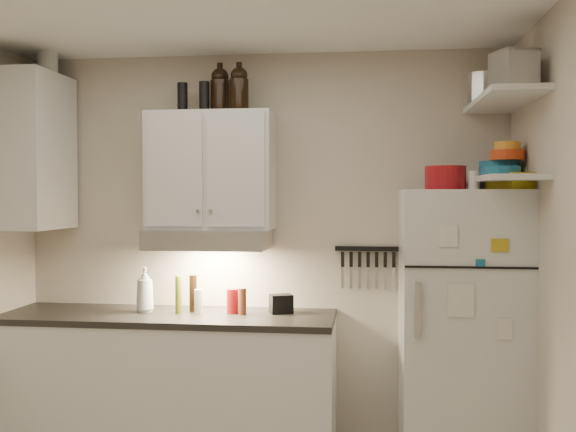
# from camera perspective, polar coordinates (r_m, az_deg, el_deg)

# --- Properties ---
(back_wall) EXTENTS (3.20, 0.02, 2.60)m
(back_wall) POSITION_cam_1_polar(r_m,az_deg,el_deg) (4.29, -2.34, -3.06)
(back_wall) COLOR beige
(back_wall) RESTS_ON ground
(base_cabinet) EXTENTS (2.10, 0.60, 0.88)m
(base_cabinet) POSITION_cam_1_polar(r_m,az_deg,el_deg) (4.28, -10.56, -14.85)
(base_cabinet) COLOR silver
(base_cabinet) RESTS_ON floor
(countertop) EXTENTS (2.10, 0.62, 0.04)m
(countertop) POSITION_cam_1_polar(r_m,az_deg,el_deg) (4.17, -10.60, -8.78)
(countertop) COLOR black
(countertop) RESTS_ON base_cabinet
(upper_cabinet) EXTENTS (0.80, 0.33, 0.75)m
(upper_cabinet) POSITION_cam_1_polar(r_m,az_deg,el_deg) (4.16, -6.82, 4.01)
(upper_cabinet) COLOR silver
(upper_cabinet) RESTS_ON back_wall
(side_cabinet) EXTENTS (0.33, 0.55, 1.00)m
(side_cabinet) POSITION_cam_1_polar(r_m,az_deg,el_deg) (4.46, -21.65, 5.36)
(side_cabinet) COLOR silver
(side_cabinet) RESTS_ON left_wall
(range_hood) EXTENTS (0.76, 0.46, 0.12)m
(range_hood) POSITION_cam_1_polar(r_m,az_deg,el_deg) (4.11, -7.02, -2.03)
(range_hood) COLOR silver
(range_hood) RESTS_ON back_wall
(fridge) EXTENTS (0.70, 0.68, 1.70)m
(fridge) POSITION_cam_1_polar(r_m,az_deg,el_deg) (3.99, 15.09, -10.02)
(fridge) COLOR silver
(fridge) RESTS_ON floor
(shelf_hi) EXTENTS (0.30, 0.95, 0.03)m
(shelf_hi) POSITION_cam_1_polar(r_m,az_deg,el_deg) (3.85, 18.55, 9.71)
(shelf_hi) COLOR silver
(shelf_hi) RESTS_ON right_wall
(shelf_lo) EXTENTS (0.30, 0.95, 0.03)m
(shelf_lo) POSITION_cam_1_polar(r_m,az_deg,el_deg) (3.81, 18.48, 3.15)
(shelf_lo) COLOR silver
(shelf_lo) RESTS_ON right_wall
(knife_strip) EXTENTS (0.42, 0.02, 0.03)m
(knife_strip) POSITION_cam_1_polar(r_m,az_deg,el_deg) (4.21, 7.07, -2.90)
(knife_strip) COLOR black
(knife_strip) RESTS_ON back_wall
(dutch_oven) EXTENTS (0.28, 0.28, 0.14)m
(dutch_oven) POSITION_cam_1_polar(r_m,az_deg,el_deg) (3.87, 13.81, 3.31)
(dutch_oven) COLOR maroon
(dutch_oven) RESTS_ON fridge
(book_stack) EXTENTS (0.30, 0.33, 0.09)m
(book_stack) POSITION_cam_1_polar(r_m,az_deg,el_deg) (3.80, 19.60, 2.93)
(book_stack) COLOR #B79E16
(book_stack) RESTS_ON fridge
(spice_jar) EXTENTS (0.06, 0.06, 0.11)m
(spice_jar) POSITION_cam_1_polar(r_m,az_deg,el_deg) (3.84, 16.21, 3.07)
(spice_jar) COLOR silver
(spice_jar) RESTS_ON fridge
(stock_pot) EXTENTS (0.33, 0.33, 0.19)m
(stock_pot) POSITION_cam_1_polar(r_m,az_deg,el_deg) (4.18, 17.13, 10.63)
(stock_pot) COLOR silver
(stock_pot) RESTS_ON shelf_hi
(tin_a) EXTENTS (0.28, 0.27, 0.23)m
(tin_a) POSITION_cam_1_polar(r_m,az_deg,el_deg) (3.74, 19.67, 11.92)
(tin_a) COLOR #AAAAAD
(tin_a) RESTS_ON shelf_hi
(tin_b) EXTENTS (0.21, 0.21, 0.17)m
(tin_b) POSITION_cam_1_polar(r_m,az_deg,el_deg) (3.53, 19.59, 12.08)
(tin_b) COLOR #AAAAAD
(tin_b) RESTS_ON shelf_hi
(bowl_teal) EXTENTS (0.24, 0.24, 0.09)m
(bowl_teal) POSITION_cam_1_polar(r_m,az_deg,el_deg) (3.99, 18.29, 3.98)
(bowl_teal) COLOR #19638A
(bowl_teal) RESTS_ON shelf_lo
(bowl_orange) EXTENTS (0.19, 0.19, 0.06)m
(bowl_orange) POSITION_cam_1_polar(r_m,az_deg,el_deg) (3.91, 18.91, 5.14)
(bowl_orange) COLOR red
(bowl_orange) RESTS_ON bowl_teal
(bowl_yellow) EXTENTS (0.15, 0.15, 0.05)m
(bowl_yellow) POSITION_cam_1_polar(r_m,az_deg,el_deg) (3.91, 18.91, 5.90)
(bowl_yellow) COLOR orange
(bowl_yellow) RESTS_ON bowl_orange
(plates) EXTENTS (0.26, 0.26, 0.05)m
(plates) POSITION_cam_1_polar(r_m,az_deg,el_deg) (3.75, 18.38, 3.80)
(plates) COLOR #19638A
(plates) RESTS_ON shelf_lo
(growler_a) EXTENTS (0.16, 0.16, 0.30)m
(growler_a) POSITION_cam_1_polar(r_m,az_deg,el_deg) (4.23, -6.07, 11.09)
(growler_a) COLOR black
(growler_a) RESTS_ON upper_cabinet
(growler_b) EXTENTS (0.16, 0.16, 0.28)m
(growler_b) POSITION_cam_1_polar(r_m,az_deg,el_deg) (4.13, -4.36, 11.24)
(growler_b) COLOR black
(growler_b) RESTS_ON upper_cabinet
(thermos_a) EXTENTS (0.09, 0.09, 0.19)m
(thermos_a) POSITION_cam_1_polar(r_m,az_deg,el_deg) (4.19, -7.44, 10.46)
(thermos_a) COLOR black
(thermos_a) RESTS_ON upper_cabinet
(thermos_b) EXTENTS (0.07, 0.07, 0.19)m
(thermos_b) POSITION_cam_1_polar(r_m,az_deg,el_deg) (4.23, -9.36, 10.34)
(thermos_b) COLOR black
(thermos_b) RESTS_ON upper_cabinet
(side_jar) EXTENTS (0.17, 0.17, 0.17)m
(side_jar) POSITION_cam_1_polar(r_m,az_deg,el_deg) (4.57, -20.59, 12.70)
(side_jar) COLOR silver
(side_jar) RESTS_ON side_cabinet
(soap_bottle) EXTENTS (0.16, 0.16, 0.32)m
(soap_bottle) POSITION_cam_1_polar(r_m,az_deg,el_deg) (4.22, -12.61, -6.18)
(soap_bottle) COLOR silver
(soap_bottle) RESTS_ON countertop
(pepper_mill) EXTENTS (0.07, 0.07, 0.17)m
(pepper_mill) POSITION_cam_1_polar(r_m,az_deg,el_deg) (4.06, -4.09, -7.57)
(pepper_mill) COLOR brown
(pepper_mill) RESTS_ON countertop
(oil_bottle) EXTENTS (0.06, 0.06, 0.24)m
(oil_bottle) POSITION_cam_1_polar(r_m,az_deg,el_deg) (4.14, -9.69, -6.90)
(oil_bottle) COLOR olive
(oil_bottle) RESTS_ON countertop
(vinegar_bottle) EXTENTS (0.05, 0.05, 0.24)m
(vinegar_bottle) POSITION_cam_1_polar(r_m,az_deg,el_deg) (4.18, -8.43, -6.82)
(vinegar_bottle) COLOR black
(vinegar_bottle) RESTS_ON countertop
(clear_bottle) EXTENTS (0.05, 0.05, 0.15)m
(clear_bottle) POSITION_cam_1_polar(r_m,az_deg,el_deg) (4.11, -7.97, -7.54)
(clear_bottle) COLOR silver
(clear_bottle) RESTS_ON countertop
(red_jar) EXTENTS (0.10, 0.10, 0.16)m
(red_jar) POSITION_cam_1_polar(r_m,az_deg,el_deg) (4.10, -4.94, -7.54)
(red_jar) COLOR maroon
(red_jar) RESTS_ON countertop
(caddy) EXTENTS (0.17, 0.14, 0.12)m
(caddy) POSITION_cam_1_polar(r_m,az_deg,el_deg) (4.10, -0.62, -7.81)
(caddy) COLOR black
(caddy) RESTS_ON countertop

